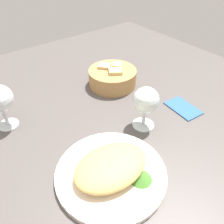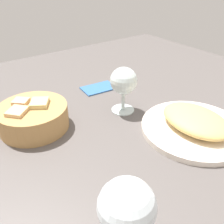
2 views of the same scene
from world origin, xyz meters
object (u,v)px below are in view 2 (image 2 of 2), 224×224
wine_glass_near (124,83)px  bread_basket (33,117)px  plate (194,128)px  wine_glass_far (127,209)px  folded_napkin (99,87)px

wine_glass_near → bread_basket: bearing=74.0°
plate → wine_glass_near: 21.54cm
plate → wine_glass_near: bearing=23.7°
bread_basket → plate: bearing=-128.5°
bread_basket → wine_glass_far: wine_glass_far is taller
plate → bread_basket: 40.37cm
wine_glass_far → wine_glass_near: bearing=-37.9°
wine_glass_far → folded_napkin: size_ratio=1.23×
plate → wine_glass_far: bearing=112.0°
wine_glass_near → wine_glass_far: (-31.55, 24.56, 0.63)cm
folded_napkin → wine_glass_far: bearing=65.9°
plate → bread_basket: bread_basket is taller
bread_basket → wine_glass_far: bearing=178.4°
bread_basket → folded_napkin: 27.35cm
bread_basket → wine_glass_far: 38.76cm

